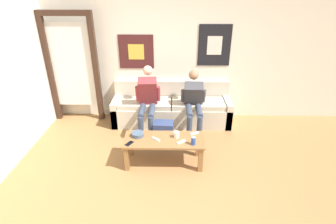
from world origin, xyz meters
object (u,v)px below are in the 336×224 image
(backpack, at_px, (163,132))
(ceramic_bowl, at_px, (138,134))
(pillar_candle, at_px, (176,135))
(cell_phone, at_px, (129,143))
(game_controller_near_left, at_px, (181,142))
(game_controller_near_right, at_px, (156,139))
(drink_can_blue, at_px, (193,141))
(game_controller_far_center, at_px, (194,133))
(person_seated_teen, at_px, (194,101))
(couch, at_px, (172,109))
(coffee_table, at_px, (164,143))
(person_seated_adult, at_px, (147,99))

(backpack, height_order, ceramic_bowl, ceramic_bowl)
(pillar_candle, relative_size, cell_phone, 0.72)
(game_controller_near_left, bearing_deg, game_controller_near_right, 169.64)
(ceramic_bowl, height_order, game_controller_near_left, ceramic_bowl)
(drink_can_blue, distance_m, game_controller_near_right, 0.57)
(pillar_candle, height_order, game_controller_near_right, pillar_candle)
(game_controller_far_center, bearing_deg, pillar_candle, -160.03)
(person_seated_teen, xyz_separation_m, pillar_candle, (-0.33, -0.98, -0.13))
(couch, height_order, person_seated_teen, person_seated_teen)
(game_controller_near_left, relative_size, cell_phone, 0.90)
(couch, xyz_separation_m, cell_phone, (-0.62, -1.51, 0.16))
(couch, relative_size, backpack, 6.13)
(game_controller_near_left, bearing_deg, coffee_table, 159.96)
(cell_phone, bearing_deg, person_seated_adult, 81.66)
(couch, height_order, game_controller_far_center, couch)
(person_seated_teen, distance_m, backpack, 0.81)
(coffee_table, bearing_deg, drink_can_blue, -17.76)
(person_seated_adult, relative_size, cell_phone, 8.06)
(game_controller_near_left, xyz_separation_m, game_controller_near_right, (-0.38, 0.07, 0.00))
(backpack, relative_size, pillar_candle, 3.51)
(game_controller_near_right, distance_m, game_controller_far_center, 0.63)
(couch, relative_size, game_controller_near_left, 17.25)
(person_seated_adult, relative_size, game_controller_far_center, 8.41)
(couch, bearing_deg, backpack, -100.44)
(couch, relative_size, drink_can_blue, 18.75)
(coffee_table, bearing_deg, person_seated_teen, 63.28)
(person_seated_adult, bearing_deg, drink_can_blue, -56.17)
(couch, height_order, drink_can_blue, couch)
(person_seated_teen, relative_size, game_controller_near_right, 8.34)
(person_seated_adult, bearing_deg, coffee_table, -71.65)
(ceramic_bowl, xyz_separation_m, cell_phone, (-0.10, -0.22, -0.03))
(couch, height_order, game_controller_near_left, couch)
(ceramic_bowl, bearing_deg, game_controller_near_right, -20.22)
(couch, bearing_deg, person_seated_teen, -39.39)
(couch, relative_size, ceramic_bowl, 12.02)
(game_controller_far_center, bearing_deg, game_controller_near_left, -130.46)
(game_controller_near_right, bearing_deg, backpack, 82.01)
(pillar_candle, height_order, drink_can_blue, drink_can_blue)
(drink_can_blue, height_order, cell_phone, drink_can_blue)
(person_seated_teen, bearing_deg, ceramic_bowl, -134.31)
(game_controller_near_right, bearing_deg, ceramic_bowl, 159.78)
(coffee_table, relative_size, game_controller_far_center, 8.46)
(backpack, bearing_deg, person_seated_adult, 127.57)
(backpack, relative_size, cell_phone, 2.52)
(ceramic_bowl, bearing_deg, person_seated_teen, 45.69)
(person_seated_adult, bearing_deg, ceramic_bowl, -94.37)
(drink_can_blue, distance_m, cell_phone, 0.95)
(game_controller_near_right, bearing_deg, coffee_table, 12.14)
(couch, bearing_deg, coffee_table, -94.53)
(person_seated_adult, height_order, backpack, person_seated_adult)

